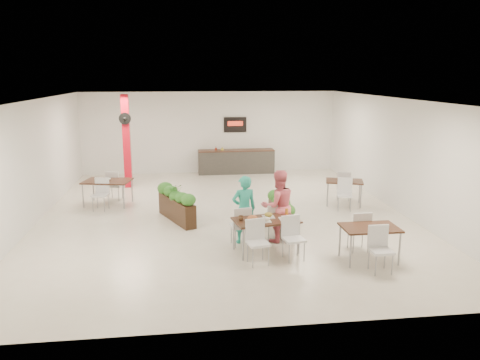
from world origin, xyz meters
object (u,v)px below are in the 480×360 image
Objects in this scene: service_counter at (236,161)px; diner_man at (244,209)px; side_table_b at (344,185)px; diner_woman at (278,206)px; main_table at (266,224)px; planter_right at (281,210)px; side_table_a at (107,184)px; planter_left at (176,202)px; red_column at (127,140)px; side_table_c at (370,233)px.

service_counter reaches higher than diner_man.
diner_woman is at bearing -115.06° from side_table_b.
main_table is 1.64m from planter_right.
diner_woman is 1.02× the size of side_table_b.
side_table_b is (2.68, -5.02, 0.13)m from service_counter.
side_table_a is (-3.63, 3.74, -0.16)m from diner_man.
side_table_b is at bearing 10.86° from planter_left.
red_column reaches higher than side_table_b.
planter_left is at bearing -60.62° from diner_man.
side_table_c is (-0.96, -4.27, 0.00)m from side_table_b.
diner_woman reaches higher than planter_left.
planter_right is 1.16× the size of side_table_b.
side_table_b is at bearing -61.90° from service_counter.
side_table_b is at bearing 49.18° from main_table.
service_counter is 8.52m from main_table.
planter_left is at bearing 158.12° from planter_right.
service_counter is 9.44m from side_table_c.
planter_left is at bearing 127.67° from main_table.
side_table_c is at bearing -85.10° from side_table_b.
red_column is at bearing 118.78° from main_table.
planter_right is at bearing -21.88° from planter_left.
main_table is at bearing -92.32° from service_counter.
diner_man is (-0.74, -7.86, 0.31)m from service_counter.
red_column is at bearing 129.88° from planter_right.
planter_left is 5.08m from side_table_b.
main_table is 0.80m from diner_woman.
diner_woman is (0.06, -7.86, 0.36)m from service_counter.
main_table is 5.96m from side_table_a.
main_table is 3.22m from planter_left.
planter_right is at bearing -122.10° from side_table_b.
diner_woman reaches higher than side_table_a.
red_column is at bearing 112.35° from planter_left.
main_table is 1.00× the size of planter_left.
diner_man reaches higher than side_table_b.
planter_right is 1.20× the size of side_table_c.
side_table_a is 1.00× the size of side_table_b.
red_column is 1.65× the size of planter_right.
diner_woman is 1.05× the size of side_table_c.
planter_left is (1.69, -4.11, -1.13)m from red_column.
diner_man is at bearing -10.43° from diner_woman.
side_table_c is (2.07, -0.77, -0.01)m from main_table.
red_column reaches higher than side_table_c.
diner_man is (-0.39, 0.66, 0.16)m from main_table.
diner_woman is at bearing -27.88° from side_table_a.
service_counter is at bearing 135.64° from side_table_b.
service_counter is at bearing 25.00° from red_column.
service_counter is 6.40m from planter_left.
red_column is 1.07× the size of service_counter.
diner_man is 0.96× the size of side_table_b.
diner_woman is at bearing -106.71° from planter_right.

